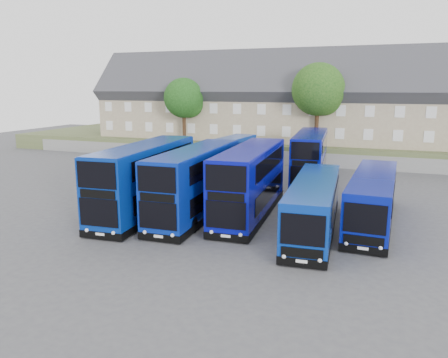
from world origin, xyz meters
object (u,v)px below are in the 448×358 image
at_px(dd_front_mid, 196,184).
at_px(tree_west, 185,100).
at_px(tree_mid, 320,91).
at_px(coach_east_a, 314,207).
at_px(dd_front_left, 145,180).

height_order(dd_front_mid, tree_west, tree_west).
bearing_deg(dd_front_mid, tree_west, 114.53).
distance_m(dd_front_mid, tree_west, 25.87).
xyz_separation_m(tree_west, tree_mid, (16.00, 0.50, 1.02)).
relative_size(coach_east_a, tree_mid, 1.28).
bearing_deg(coach_east_a, dd_front_left, 175.86).
xyz_separation_m(dd_front_left, tree_west, (-7.90, 23.31, 4.74)).
bearing_deg(tree_west, coach_east_a, -50.39).
xyz_separation_m(dd_front_left, dd_front_mid, (3.50, 0.59, -0.09)).
relative_size(dd_front_left, tree_west, 1.57).
distance_m(dd_front_mid, coach_east_a, 8.04).
height_order(dd_front_left, tree_west, tree_west).
bearing_deg(coach_east_a, tree_mid, 94.38).
relative_size(dd_front_mid, coach_east_a, 0.98).
bearing_deg(coach_east_a, dd_front_mid, 171.42).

